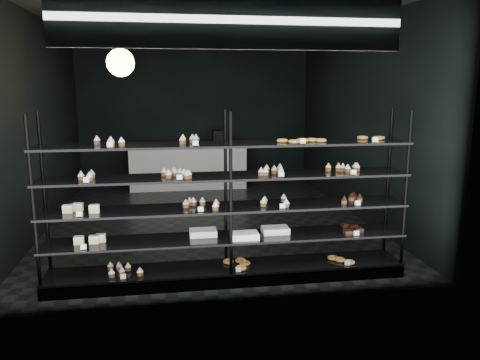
{
  "coord_description": "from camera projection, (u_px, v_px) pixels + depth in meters",
  "views": [
    {
      "loc": [
        -0.62,
        -7.4,
        2.18
      ],
      "look_at": [
        0.24,
        -1.9,
        1.04
      ],
      "focal_mm": 35.0,
      "sensor_mm": 36.0,
      "label": 1
    }
  ],
  "objects": [
    {
      "name": "service_counter",
      "position": [
        189.0,
        165.0,
        9.98
      ],
      "size": [
        2.53,
        0.65,
        1.23
      ],
      "color": "silver",
      "rests_on": "room"
    },
    {
      "name": "display_shelf",
      "position": [
        226.0,
        227.0,
        5.19
      ],
      "size": [
        4.0,
        0.5,
        1.91
      ],
      "color": "black",
      "rests_on": "room"
    },
    {
      "name": "room",
      "position": [
        207.0,
        122.0,
        7.37
      ],
      "size": [
        5.01,
        6.01,
        3.2
      ],
      "color": "black",
      "rests_on": "ground"
    },
    {
      "name": "pendant_lamp",
      "position": [
        120.0,
        63.0,
        5.88
      ],
      "size": [
        0.35,
        0.35,
        0.9
      ],
      "color": "black",
      "rests_on": "room"
    },
    {
      "name": "signage",
      "position": [
        232.0,
        21.0,
        4.31
      ],
      "size": [
        3.3,
        0.05,
        0.5
      ],
      "color": "#0C193F",
      "rests_on": "room"
    }
  ]
}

